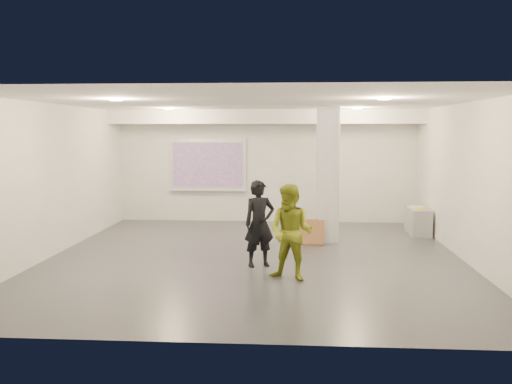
# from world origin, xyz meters

# --- Properties ---
(floor) EXTENTS (8.00, 9.00, 0.01)m
(floor) POSITION_xyz_m (0.00, 0.00, 0.00)
(floor) COLOR #35373C
(floor) RESTS_ON ground
(ceiling) EXTENTS (8.00, 9.00, 0.01)m
(ceiling) POSITION_xyz_m (0.00, 0.00, 3.00)
(ceiling) COLOR white
(ceiling) RESTS_ON floor
(wall_back) EXTENTS (8.00, 0.01, 3.00)m
(wall_back) POSITION_xyz_m (0.00, 4.50, 1.50)
(wall_back) COLOR silver
(wall_back) RESTS_ON floor
(wall_front) EXTENTS (8.00, 0.01, 3.00)m
(wall_front) POSITION_xyz_m (0.00, -4.50, 1.50)
(wall_front) COLOR silver
(wall_front) RESTS_ON floor
(wall_left) EXTENTS (0.01, 9.00, 3.00)m
(wall_left) POSITION_xyz_m (-4.00, 0.00, 1.50)
(wall_left) COLOR silver
(wall_left) RESTS_ON floor
(wall_right) EXTENTS (0.01, 9.00, 3.00)m
(wall_right) POSITION_xyz_m (4.00, 0.00, 1.50)
(wall_right) COLOR silver
(wall_right) RESTS_ON floor
(soffit_band) EXTENTS (8.00, 1.10, 0.36)m
(soffit_band) POSITION_xyz_m (0.00, 3.95, 2.82)
(soffit_band) COLOR white
(soffit_band) RESTS_ON ceiling
(downlight_nw) EXTENTS (0.22, 0.22, 0.02)m
(downlight_nw) POSITION_xyz_m (-2.20, 2.50, 2.98)
(downlight_nw) COLOR #F6D394
(downlight_nw) RESTS_ON ceiling
(downlight_ne) EXTENTS (0.22, 0.22, 0.02)m
(downlight_ne) POSITION_xyz_m (2.20, 2.50, 2.98)
(downlight_ne) COLOR #F6D394
(downlight_ne) RESTS_ON ceiling
(downlight_sw) EXTENTS (0.22, 0.22, 0.02)m
(downlight_sw) POSITION_xyz_m (-2.20, -1.50, 2.98)
(downlight_sw) COLOR #F6D394
(downlight_sw) RESTS_ON ceiling
(downlight_se) EXTENTS (0.22, 0.22, 0.02)m
(downlight_se) POSITION_xyz_m (2.20, -1.50, 2.98)
(downlight_se) COLOR #F6D394
(downlight_se) RESTS_ON ceiling
(column) EXTENTS (0.52, 0.52, 3.00)m
(column) POSITION_xyz_m (1.50, 1.80, 1.50)
(column) COLOR silver
(column) RESTS_ON floor
(projection_screen) EXTENTS (2.10, 0.13, 1.42)m
(projection_screen) POSITION_xyz_m (-1.60, 4.45, 1.53)
(projection_screen) COLOR silver
(projection_screen) RESTS_ON wall_back
(credenza) EXTENTS (0.45, 1.08, 0.63)m
(credenza) POSITION_xyz_m (3.72, 2.81, 0.32)
(credenza) COLOR gray
(credenza) RESTS_ON floor
(papers_stack) EXTENTS (0.35, 0.42, 0.02)m
(papers_stack) POSITION_xyz_m (3.67, 2.84, 0.64)
(papers_stack) COLOR silver
(papers_stack) RESTS_ON credenza
(postit_pad) EXTENTS (0.27, 0.31, 0.03)m
(postit_pad) POSITION_xyz_m (3.73, 2.68, 0.64)
(postit_pad) COLOR yellow
(postit_pad) RESTS_ON credenza
(cardboard_back) EXTENTS (0.51, 0.25, 0.54)m
(cardboard_back) POSITION_xyz_m (1.06, 1.42, 0.27)
(cardboard_back) COLOR #925F3A
(cardboard_back) RESTS_ON floor
(cardboard_front) EXTENTS (0.50, 0.18, 0.54)m
(cardboard_front) POSITION_xyz_m (1.18, 1.38, 0.27)
(cardboard_front) COLOR #925F3A
(cardboard_front) RESTS_ON floor
(woman) EXTENTS (0.68, 0.58, 1.58)m
(woman) POSITION_xyz_m (0.14, -0.68, 0.79)
(woman) COLOR black
(woman) RESTS_ON floor
(man) EXTENTS (0.94, 0.85, 1.60)m
(man) POSITION_xyz_m (0.72, -1.60, 0.80)
(man) COLOR olive
(man) RESTS_ON floor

